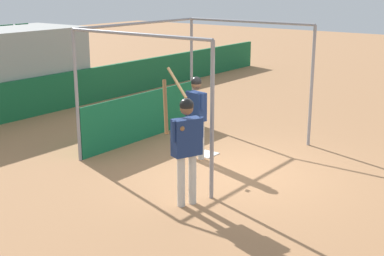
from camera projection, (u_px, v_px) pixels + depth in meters
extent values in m
plane|color=#A8754C|center=(231.00, 172.00, 10.51)|extent=(60.00, 60.00, 0.00)
cube|color=#196038|center=(18.00, 100.00, 14.31)|extent=(24.00, 0.12, 1.07)
cube|color=#195B33|center=(14.00, 76.00, 14.64)|extent=(0.45, 0.40, 0.10)
cube|color=#195B33|center=(10.00, 67.00, 14.68)|extent=(0.45, 0.06, 0.40)
cube|color=#195B33|center=(31.00, 73.00, 15.06)|extent=(0.45, 0.40, 0.10)
cube|color=#195B33|center=(26.00, 64.00, 15.10)|extent=(0.45, 0.06, 0.40)
cube|color=#195B33|center=(47.00, 70.00, 15.48)|extent=(0.45, 0.40, 0.10)
cube|color=#195B33|center=(42.00, 62.00, 15.53)|extent=(0.45, 0.06, 0.40)
cube|color=#195B33|center=(62.00, 68.00, 15.91)|extent=(0.45, 0.40, 0.10)
cube|color=#195B33|center=(57.00, 60.00, 15.95)|extent=(0.45, 0.06, 0.40)
cube|color=#195B33|center=(13.00, 56.00, 15.42)|extent=(0.45, 0.40, 0.10)
cube|color=#195B33|center=(8.00, 48.00, 15.46)|extent=(0.45, 0.06, 0.40)
cube|color=#195B33|center=(29.00, 54.00, 15.84)|extent=(0.45, 0.40, 0.10)
cube|color=#195B33|center=(24.00, 46.00, 15.88)|extent=(0.45, 0.06, 0.40)
cube|color=#195B33|center=(44.00, 53.00, 16.27)|extent=(0.45, 0.40, 0.10)
cube|color=#195B33|center=(39.00, 45.00, 16.31)|extent=(0.45, 0.06, 0.40)
cube|color=#195B33|center=(11.00, 39.00, 16.20)|extent=(0.45, 0.40, 0.10)
cube|color=#195B33|center=(7.00, 31.00, 16.24)|extent=(0.45, 0.06, 0.40)
cube|color=#195B33|center=(26.00, 38.00, 16.62)|extent=(0.45, 0.40, 0.10)
cube|color=#195B33|center=(22.00, 30.00, 16.67)|extent=(0.45, 0.06, 0.40)
cylinder|color=gray|center=(212.00, 122.00, 8.88)|extent=(0.07, 0.07, 2.71)
cylinder|color=gray|center=(312.00, 87.00, 11.86)|extent=(0.07, 0.07, 2.71)
cylinder|color=gray|center=(77.00, 97.00, 10.82)|extent=(0.07, 0.07, 2.71)
cylinder|color=gray|center=(192.00, 72.00, 13.80)|extent=(0.07, 0.07, 2.71)
cylinder|color=gray|center=(136.00, 34.00, 9.49)|extent=(0.06, 3.34, 0.06)
cylinder|color=gray|center=(249.00, 22.00, 12.47)|extent=(0.06, 3.34, 0.06)
cylinder|color=gray|center=(140.00, 23.00, 11.95)|extent=(3.87, 0.06, 0.06)
cube|color=#14663D|center=(143.00, 116.00, 12.51)|extent=(3.80, 0.03, 1.12)
cube|color=white|center=(206.00, 154.00, 11.56)|extent=(0.44, 0.44, 0.02)
cylinder|color=silver|center=(201.00, 140.00, 11.15)|extent=(0.15, 0.15, 0.84)
cylinder|color=silver|center=(191.00, 139.00, 11.21)|extent=(0.15, 0.15, 0.84)
cube|color=navy|center=(196.00, 106.00, 10.99)|extent=(0.30, 0.45, 0.59)
sphere|color=brown|center=(196.00, 84.00, 10.87)|extent=(0.21, 0.21, 0.21)
sphere|color=black|center=(196.00, 82.00, 10.85)|extent=(0.22, 0.22, 0.22)
cylinder|color=navy|center=(202.00, 102.00, 10.77)|extent=(0.08, 0.08, 0.33)
cylinder|color=navy|center=(188.00, 98.00, 11.09)|extent=(0.08, 0.08, 0.33)
cylinder|color=#AD7F4C|center=(177.00, 83.00, 10.84)|extent=(0.33, 0.72, 0.55)
sphere|color=#AD7F4C|center=(192.00, 93.00, 11.09)|extent=(0.08, 0.08, 0.08)
cylinder|color=silver|center=(192.00, 179.00, 8.89)|extent=(0.17, 0.17, 0.87)
cylinder|color=silver|center=(181.00, 181.00, 8.79)|extent=(0.17, 0.17, 0.87)
cube|color=navy|center=(187.00, 137.00, 8.64)|extent=(0.53, 0.39, 0.62)
sphere|color=brown|center=(187.00, 108.00, 8.52)|extent=(0.22, 0.22, 0.22)
sphere|color=black|center=(187.00, 105.00, 8.50)|extent=(0.23, 0.23, 0.23)
cylinder|color=navy|center=(201.00, 127.00, 8.70)|extent=(0.09, 0.09, 0.34)
cylinder|color=navy|center=(174.00, 131.00, 8.45)|extent=(0.09, 0.09, 0.34)
cylinder|color=brown|center=(165.00, 106.00, 8.32)|extent=(0.45, 0.43, 0.77)
sphere|color=brown|center=(182.00, 128.00, 8.44)|extent=(0.08, 0.08, 0.08)
sphere|color=white|center=(177.00, 155.00, 11.38)|extent=(0.07, 0.07, 0.07)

